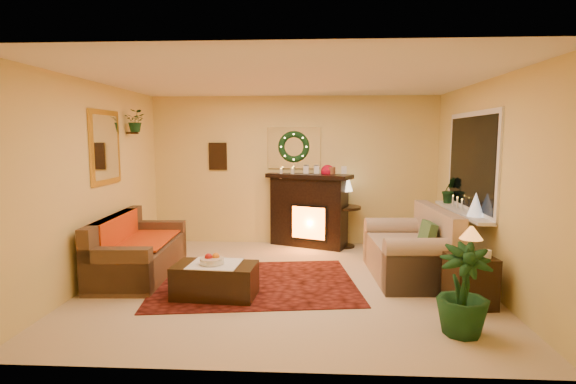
# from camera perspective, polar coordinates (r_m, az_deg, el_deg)

# --- Properties ---
(floor) EXTENTS (5.00, 5.00, 0.00)m
(floor) POSITION_cam_1_polar(r_m,az_deg,el_deg) (5.97, -0.19, -11.43)
(floor) COLOR beige
(floor) RESTS_ON ground
(ceiling) EXTENTS (5.00, 5.00, 0.00)m
(ceiling) POSITION_cam_1_polar(r_m,az_deg,el_deg) (5.71, -0.20, 14.15)
(ceiling) COLOR white
(ceiling) RESTS_ON ground
(wall_back) EXTENTS (5.00, 5.00, 0.00)m
(wall_back) POSITION_cam_1_polar(r_m,az_deg,el_deg) (7.94, 0.76, 2.74)
(wall_back) COLOR #EFD88C
(wall_back) RESTS_ON ground
(wall_front) EXTENTS (5.00, 5.00, 0.00)m
(wall_front) POSITION_cam_1_polar(r_m,az_deg,el_deg) (3.47, -2.37, -2.74)
(wall_front) COLOR #EFD88C
(wall_front) RESTS_ON ground
(wall_left) EXTENTS (4.50, 4.50, 0.00)m
(wall_left) POSITION_cam_1_polar(r_m,az_deg,el_deg) (6.35, -23.32, 1.11)
(wall_left) COLOR #EFD88C
(wall_left) RESTS_ON ground
(wall_right) EXTENTS (4.50, 4.50, 0.00)m
(wall_right) POSITION_cam_1_polar(r_m,az_deg,el_deg) (6.09, 24.01, 0.85)
(wall_right) COLOR #EFD88C
(wall_right) RESTS_ON ground
(area_rug) EXTENTS (2.79, 2.24, 0.01)m
(area_rug) POSITION_cam_1_polar(r_m,az_deg,el_deg) (5.95, -4.23, -11.46)
(area_rug) COLOR #4F170A
(area_rug) RESTS_ON floor
(sofa) EXTENTS (0.94, 1.94, 0.82)m
(sofa) POSITION_cam_1_polar(r_m,az_deg,el_deg) (6.54, -18.32, -6.26)
(sofa) COLOR brown
(sofa) RESTS_ON floor
(red_throw) EXTENTS (0.83, 1.34, 0.02)m
(red_throw) POSITION_cam_1_polar(r_m,az_deg,el_deg) (6.68, -18.20, -5.76)
(red_throw) COLOR red
(red_throw) RESTS_ON sofa
(fireplace) EXTENTS (1.36, 0.88, 1.19)m
(fireplace) POSITION_cam_1_polar(r_m,az_deg,el_deg) (7.81, 2.66, -2.88)
(fireplace) COLOR black
(fireplace) RESTS_ON floor
(poinsettia) EXTENTS (0.23, 0.23, 0.23)m
(poinsettia) POSITION_cam_1_polar(r_m,az_deg,el_deg) (7.74, 5.05, 2.60)
(poinsettia) COLOR red
(poinsettia) RESTS_ON fireplace
(mantel_candle_a) EXTENTS (0.06, 0.06, 0.17)m
(mantel_candle_a) POSITION_cam_1_polar(r_m,az_deg,el_deg) (7.74, -0.87, 2.33)
(mantel_candle_a) COLOR white
(mantel_candle_a) RESTS_ON fireplace
(mantel_candle_b) EXTENTS (0.06, 0.06, 0.19)m
(mantel_candle_b) POSITION_cam_1_polar(r_m,az_deg,el_deg) (7.72, 0.59, 2.32)
(mantel_candle_b) COLOR #FFF7CF
(mantel_candle_b) RESTS_ON fireplace
(mantel_mirror) EXTENTS (0.92, 0.02, 0.72)m
(mantel_mirror) POSITION_cam_1_polar(r_m,az_deg,el_deg) (7.90, 0.76, 5.62)
(mantel_mirror) COLOR white
(mantel_mirror) RESTS_ON wall_back
(wreath) EXTENTS (0.55, 0.11, 0.55)m
(wreath) POSITION_cam_1_polar(r_m,az_deg,el_deg) (7.86, 0.74, 5.76)
(wreath) COLOR #194719
(wreath) RESTS_ON wall_back
(wall_art) EXTENTS (0.32, 0.03, 0.48)m
(wall_art) POSITION_cam_1_polar(r_m,az_deg,el_deg) (8.07, -8.89, 4.50)
(wall_art) COLOR #381E11
(wall_art) RESTS_ON wall_back
(gold_mirror) EXTENTS (0.03, 0.84, 1.00)m
(gold_mirror) POSITION_cam_1_polar(r_m,az_deg,el_deg) (6.59, -22.20, 5.28)
(gold_mirror) COLOR gold
(gold_mirror) RESTS_ON wall_left
(hanging_plant) EXTENTS (0.33, 0.28, 0.36)m
(hanging_plant) POSITION_cam_1_polar(r_m,az_deg,el_deg) (7.22, -18.71, 7.27)
(hanging_plant) COLOR #194719
(hanging_plant) RESTS_ON wall_left
(loveseat) EXTENTS (1.02, 1.67, 0.94)m
(loveseat) POSITION_cam_1_polar(r_m,az_deg,el_deg) (6.32, 15.01, -6.68)
(loveseat) COLOR #90765F
(loveseat) RESTS_ON floor
(window_frame) EXTENTS (0.03, 1.86, 1.36)m
(window_frame) POSITION_cam_1_polar(r_m,az_deg,el_deg) (6.58, 22.30, 3.53)
(window_frame) COLOR white
(window_frame) RESTS_ON wall_right
(window_glass) EXTENTS (0.02, 1.70, 1.22)m
(window_glass) POSITION_cam_1_polar(r_m,az_deg,el_deg) (6.57, 22.18, 3.53)
(window_glass) COLOR black
(window_glass) RESTS_ON wall_right
(window_sill) EXTENTS (0.22, 1.86, 0.04)m
(window_sill) POSITION_cam_1_polar(r_m,az_deg,el_deg) (6.62, 21.17, -2.34)
(window_sill) COLOR white
(window_sill) RESTS_ON wall_right
(mini_tree) EXTENTS (0.21, 0.21, 0.31)m
(mini_tree) POSITION_cam_1_polar(r_m,az_deg,el_deg) (6.14, 22.73, -1.49)
(mini_tree) COLOR white
(mini_tree) RESTS_ON window_sill
(sill_plant) EXTENTS (0.29, 0.23, 0.53)m
(sill_plant) POSITION_cam_1_polar(r_m,az_deg,el_deg) (7.22, 19.83, 0.19)
(sill_plant) COLOR #205317
(sill_plant) RESTS_ON window_sill
(side_table_round) EXTENTS (0.63, 0.63, 0.71)m
(side_table_round) POSITION_cam_1_polar(r_m,az_deg,el_deg) (7.81, 7.20, -4.61)
(side_table_round) COLOR black
(side_table_round) RESTS_ON floor
(lamp_cream) EXTENTS (0.32, 0.32, 0.49)m
(lamp_cream) POSITION_cam_1_polar(r_m,az_deg,el_deg) (7.71, 7.01, -0.58)
(lamp_cream) COLOR #FFDDB0
(lamp_cream) RESTS_ON side_table_round
(end_table_square) EXTENTS (0.52, 0.52, 0.57)m
(end_table_square) POSITION_cam_1_polar(r_m,az_deg,el_deg) (5.53, 22.11, -10.56)
(end_table_square) COLOR black
(end_table_square) RESTS_ON floor
(lamp_tiffany) EXTENTS (0.25, 0.25, 0.37)m
(lamp_tiffany) POSITION_cam_1_polar(r_m,az_deg,el_deg) (5.42, 22.21, -5.70)
(lamp_tiffany) COLOR orange
(lamp_tiffany) RESTS_ON end_table_square
(coffee_table) EXTENTS (0.99, 0.60, 0.40)m
(coffee_table) POSITION_cam_1_polar(r_m,az_deg,el_deg) (5.46, -9.23, -10.98)
(coffee_table) COLOR black
(coffee_table) RESTS_ON floor
(fruit_bowl) EXTENTS (0.28, 0.28, 0.07)m
(fruit_bowl) POSITION_cam_1_polar(r_m,az_deg,el_deg) (5.39, -9.63, -8.59)
(fruit_bowl) COLOR silver
(fruit_bowl) RESTS_ON coffee_table
(floor_palm) EXTENTS (1.53, 1.53, 2.64)m
(floor_palm) POSITION_cam_1_polar(r_m,az_deg,el_deg) (4.67, 21.38, -11.41)
(floor_palm) COLOR #194413
(floor_palm) RESTS_ON floor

